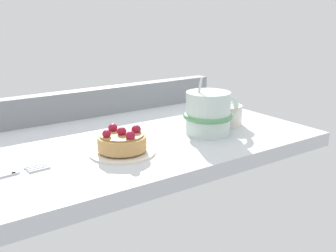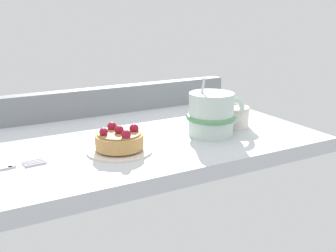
{
  "view_description": "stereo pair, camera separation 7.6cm",
  "coord_description": "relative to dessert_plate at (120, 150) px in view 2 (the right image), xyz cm",
  "views": [
    {
      "loc": [
        -37.52,
        -67.48,
        24.68
      ],
      "look_at": [
        4.07,
        -7.41,
        3.31
      ],
      "focal_mm": 42.76,
      "sensor_mm": 36.0,
      "label": 1
    },
    {
      "loc": [
        -31.06,
        -71.48,
        24.68
      ],
      "look_at": [
        4.07,
        -7.41,
        3.31
      ],
      "focal_mm": 42.76,
      "sensor_mm": 36.0,
      "label": 2
    }
  ],
  "objects": [
    {
      "name": "window_rail_back",
      "position": [
        5.99,
        27.21,
        2.91
      ],
      "size": [
        69.62,
        3.44,
        6.51
      ],
      "primitive_type": "cube",
      "color": "gray",
      "rests_on": "ground_plane"
    },
    {
      "name": "raspberry_tart",
      "position": [
        0.02,
        0.0,
        1.94
      ],
      "size": [
        8.71,
        8.71,
        4.11
      ],
      "color": "tan",
      "rests_on": "dessert_plate"
    },
    {
      "name": "sugar_bowl",
      "position": [
        28.11,
        3.11,
        1.99
      ],
      "size": [
        6.83,
        6.83,
        4.37
      ],
      "color": "silver",
      "rests_on": "ground_plane"
    },
    {
      "name": "coffee_mug",
      "position": [
        20.36,
        0.43,
        3.94
      ],
      "size": [
        13.48,
        10.18,
        11.89
      ],
      "color": "silver",
      "rests_on": "ground_plane"
    },
    {
      "name": "ground_plane",
      "position": [
        5.99,
        7.62,
        -1.78
      ],
      "size": [
        71.04,
        42.62,
        2.86
      ],
      "primitive_type": "cube",
      "color": "silver"
    },
    {
      "name": "dessert_plate",
      "position": [
        0.0,
        0.0,
        0.0
      ],
      "size": [
        11.84,
        11.84,
        0.74
      ],
      "color": "silver",
      "rests_on": "ground_plane"
    }
  ]
}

